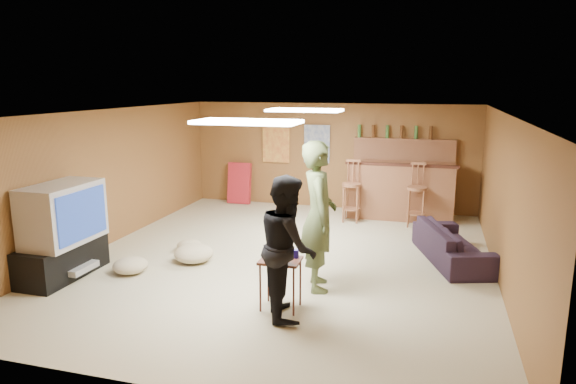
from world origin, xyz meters
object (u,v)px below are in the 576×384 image
(person_olive, at_px, (318,216))
(person_black, at_px, (288,246))
(bar_counter, at_px, (401,191))
(tray_table, at_px, (281,284))
(tv_body, at_px, (63,213))
(sofa, at_px, (453,244))

(person_olive, distance_m, person_black, 0.89)
(bar_counter, xyz_separation_m, tray_table, (-1.06, -4.60, -0.25))
(bar_counter, height_order, person_black, person_black)
(person_black, bearing_deg, tray_table, 21.80)
(person_olive, bearing_deg, person_black, 151.09)
(tv_body, relative_size, bar_counter, 0.55)
(tv_body, height_order, bar_counter, tv_body)
(person_black, relative_size, sofa, 0.90)
(tv_body, distance_m, person_black, 3.23)
(person_olive, height_order, person_black, person_olive)
(tv_body, relative_size, person_black, 0.68)
(sofa, xyz_separation_m, tray_table, (-1.99, -2.29, 0.04))
(bar_counter, bearing_deg, person_olive, -101.41)
(person_black, bearing_deg, person_olive, -33.11)
(bar_counter, bearing_deg, tv_body, -133.00)
(person_olive, relative_size, tray_table, 3.15)
(tray_table, bearing_deg, sofa, 49.10)
(bar_counter, height_order, person_olive, person_olive)
(person_olive, bearing_deg, tray_table, 140.66)
(tray_table, bearing_deg, tv_body, 177.14)
(sofa, bearing_deg, person_olive, 114.07)
(tv_body, xyz_separation_m, sofa, (5.08, 2.14, -0.64))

